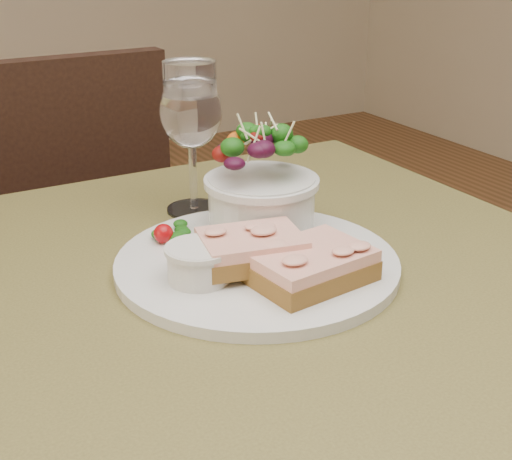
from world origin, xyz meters
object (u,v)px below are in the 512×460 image
cafe_table (241,375)px  wine_glass (191,116)px  chair_far (47,348)px  sandwich_back (252,248)px  dinner_plate (257,263)px  ramekin (199,261)px  sandwich_front (310,265)px  salad_bowl (262,179)px

cafe_table → wine_glass: wine_glass is taller
cafe_table → chair_far: 0.82m
sandwich_back → chair_far: bearing=107.9°
dinner_plate → sandwich_back: 0.04m
chair_far → dinner_plate: (0.10, -0.70, 0.46)m
chair_far → sandwich_back: size_ratio=7.76×
ramekin → wine_glass: wine_glass is taller
chair_far → ramekin: size_ratio=14.37×
sandwich_back → ramekin: bearing=-173.0°
cafe_table → ramekin: 0.14m
sandwich_front → salad_bowl: bearing=72.9°
dinner_plate → salad_bowl: bearing=57.0°
sandwich_back → salad_bowl: (0.06, 0.09, 0.04)m
cafe_table → ramekin: (-0.04, 0.02, 0.13)m
cafe_table → sandwich_front: size_ratio=6.42×
dinner_plate → wine_glass: wine_glass is taller
chair_far → sandwich_back: bearing=95.5°
sandwich_back → salad_bowl: salad_bowl is taller
chair_far → salad_bowl: bearing=102.0°
sandwich_front → salad_bowl: salad_bowl is taller
sandwich_front → sandwich_back: bearing=120.6°
cafe_table → sandwich_front: (0.06, -0.04, 0.13)m
chair_far → wine_glass: wine_glass is taller
dinner_plate → sandwich_back: size_ratio=2.59×
ramekin → salad_bowl: (0.12, 0.09, 0.04)m
cafe_table → dinner_plate: 0.12m
sandwich_front → salad_bowl: 0.15m
cafe_table → sandwich_front: bearing=-30.9°
chair_far → dinner_plate: size_ratio=3.00×
dinner_plate → chair_far: bearing=97.9°
salad_bowl → wine_glass: size_ratio=0.73×
wine_glass → chair_far: bearing=102.1°
sandwich_back → ramekin: sandwich_back is taller
sandwich_front → wine_glass: size_ratio=0.71×
ramekin → chair_far: bearing=91.9°
chair_far → sandwich_front: bearing=97.8°
cafe_table → salad_bowl: (0.08, 0.10, 0.17)m
dinner_plate → sandwich_back: (-0.02, -0.02, 0.03)m
cafe_table → chair_far: bearing=94.6°
chair_far → salad_bowl: size_ratio=7.09×
ramekin → salad_bowl: bearing=35.5°
sandwich_back → wine_glass: wine_glass is taller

